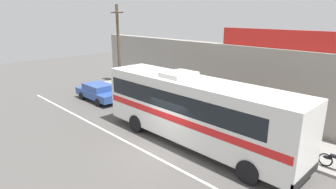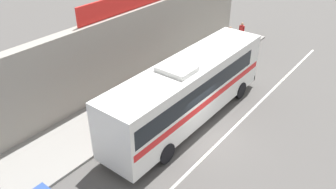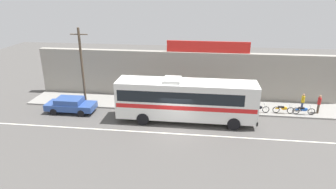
# 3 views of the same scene
# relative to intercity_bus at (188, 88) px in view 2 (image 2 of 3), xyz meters

# --- Properties ---
(ground_plane) EXTENTS (70.00, 70.00, 0.00)m
(ground_plane) POSITION_rel_intercity_bus_xyz_m (-0.63, -1.65, -2.07)
(ground_plane) COLOR #4F4C49
(sidewalk_slab) EXTENTS (30.00, 3.60, 0.14)m
(sidewalk_slab) POSITION_rel_intercity_bus_xyz_m (-0.63, 3.55, -2.00)
(sidewalk_slab) COLOR gray
(sidewalk_slab) RESTS_ON ground_plane
(storefront_facade) EXTENTS (30.00, 0.70, 4.80)m
(storefront_facade) POSITION_rel_intercity_bus_xyz_m (-0.63, 5.70, 0.33)
(storefront_facade) COLOR gray
(storefront_facade) RESTS_ON ground_plane
(storefront_billboard) EXTENTS (8.07, 0.12, 1.10)m
(storefront_billboard) POSITION_rel_intercity_bus_xyz_m (1.77, 5.70, 3.28)
(storefront_billboard) COLOR red
(storefront_billboard) RESTS_ON storefront_facade
(road_center_stripe) EXTENTS (30.00, 0.14, 0.01)m
(road_center_stripe) POSITION_rel_intercity_bus_xyz_m (-0.63, -2.45, -2.06)
(road_center_stripe) COLOR silver
(road_center_stripe) RESTS_ON ground_plane
(intercity_bus) EXTENTS (11.64, 2.63, 3.78)m
(intercity_bus) POSITION_rel_intercity_bus_xyz_m (0.00, 0.00, 0.00)
(intercity_bus) COLOR silver
(intercity_bus) RESTS_ON ground_plane
(motorcycle_orange) EXTENTS (1.93, 0.56, 0.94)m
(motorcycle_orange) POSITION_rel_intercity_bus_xyz_m (6.50, 2.31, -1.50)
(motorcycle_orange) COLOR black
(motorcycle_orange) RESTS_ON sidewalk_slab
(motorcycle_blue) EXTENTS (1.93, 0.56, 0.94)m
(motorcycle_blue) POSITION_rel_intercity_bus_xyz_m (10.42, 2.35, -1.50)
(motorcycle_blue) COLOR black
(motorcycle_blue) RESTS_ON sidewalk_slab
(motorcycle_black) EXTENTS (1.87, 0.56, 0.94)m
(motorcycle_black) POSITION_rel_intercity_bus_xyz_m (8.69, 2.38, -1.50)
(motorcycle_black) COLOR black
(motorcycle_black) RESTS_ON sidewalk_slab
(pedestrian_by_curb) EXTENTS (0.30, 0.48, 1.65)m
(pedestrian_by_curb) POSITION_rel_intercity_bus_xyz_m (10.55, 3.23, -0.97)
(pedestrian_by_curb) COLOR navy
(pedestrian_by_curb) RESTS_ON sidewalk_slab
(pedestrian_far_right) EXTENTS (0.30, 0.48, 1.72)m
(pedestrian_far_right) POSITION_rel_intercity_bus_xyz_m (11.83, 2.86, -0.92)
(pedestrian_far_right) COLOR brown
(pedestrian_far_right) RESTS_ON sidewalk_slab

